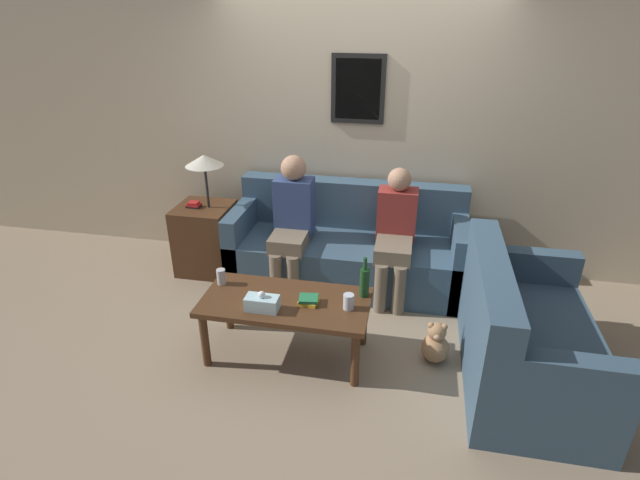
% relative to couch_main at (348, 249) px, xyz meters
% --- Properties ---
extents(ground_plane, '(16.00, 16.00, 0.00)m').
position_rel_couch_main_xyz_m(ground_plane, '(0.00, -0.50, -0.31)').
color(ground_plane, gray).
extents(wall_back, '(9.00, 0.08, 2.60)m').
position_rel_couch_main_xyz_m(wall_back, '(0.00, 0.44, 0.99)').
color(wall_back, beige).
rests_on(wall_back, ground_plane).
extents(couch_main, '(2.12, 0.84, 0.89)m').
position_rel_couch_main_xyz_m(couch_main, '(0.00, 0.00, 0.00)').
color(couch_main, '#385166').
rests_on(couch_main, ground_plane).
extents(couch_side, '(0.84, 1.44, 0.89)m').
position_rel_couch_main_xyz_m(couch_side, '(1.38, -1.14, 0.00)').
color(couch_side, '#385166').
rests_on(couch_side, ground_plane).
extents(coffee_table, '(1.21, 0.59, 0.48)m').
position_rel_couch_main_xyz_m(coffee_table, '(-0.27, -1.21, 0.10)').
color(coffee_table, '#4C2D19').
rests_on(coffee_table, ground_plane).
extents(side_table_with_lamp, '(0.51, 0.51, 1.16)m').
position_rel_couch_main_xyz_m(side_table_with_lamp, '(-1.37, -0.07, 0.07)').
color(side_table_with_lamp, '#4C2D19').
rests_on(side_table_with_lamp, ground_plane).
extents(wine_bottle, '(0.07, 0.07, 0.31)m').
position_rel_couch_main_xyz_m(wine_bottle, '(0.27, -1.04, 0.28)').
color(wine_bottle, '#19421E').
rests_on(wine_bottle, coffee_table).
extents(drinking_glass, '(0.08, 0.08, 0.11)m').
position_rel_couch_main_xyz_m(drinking_glass, '(0.18, -1.23, 0.22)').
color(drinking_glass, silver).
rests_on(drinking_glass, coffee_table).
extents(book_stack, '(0.15, 0.14, 0.05)m').
position_rel_couch_main_xyz_m(book_stack, '(-0.10, -1.21, 0.19)').
color(book_stack, gold).
rests_on(book_stack, coffee_table).
extents(soda_can, '(0.07, 0.07, 0.12)m').
position_rel_couch_main_xyz_m(soda_can, '(-0.81, -1.08, 0.22)').
color(soda_can, '#BCBCC1').
rests_on(soda_can, coffee_table).
extents(tissue_box, '(0.23, 0.12, 0.14)m').
position_rel_couch_main_xyz_m(tissue_box, '(-0.40, -1.35, 0.22)').
color(tissue_box, silver).
rests_on(tissue_box, coffee_table).
extents(person_left, '(0.34, 0.57, 1.21)m').
position_rel_couch_main_xyz_m(person_left, '(-0.48, -0.19, 0.35)').
color(person_left, '#756651').
rests_on(person_left, ground_plane).
extents(person_right, '(0.34, 0.63, 1.13)m').
position_rel_couch_main_xyz_m(person_right, '(0.43, -0.16, 0.30)').
color(person_right, '#756651').
rests_on(person_right, ground_plane).
extents(teddy_bear, '(0.21, 0.21, 0.33)m').
position_rel_couch_main_xyz_m(teddy_bear, '(0.81, -1.07, -0.17)').
color(teddy_bear, '#A87A51').
rests_on(teddy_bear, ground_plane).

